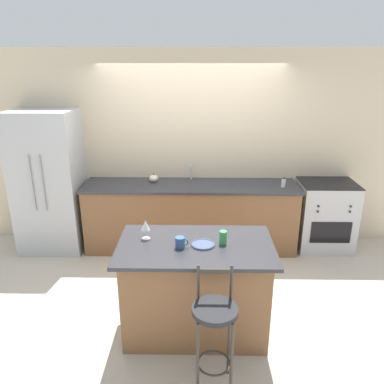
{
  "coord_description": "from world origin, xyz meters",
  "views": [
    {
      "loc": [
        0.1,
        -4.46,
        2.54
      ],
      "look_at": [
        0.03,
        -0.49,
        1.13
      ],
      "focal_mm": 35.0,
      "sensor_mm": 36.0,
      "label": 1
    }
  ],
  "objects": [
    {
      "name": "bar_stool_near",
      "position": [
        0.23,
        -2.06,
        0.61
      ],
      "size": [
        0.36,
        0.36,
        1.05
      ],
      "color": "#332D28",
      "rests_on": "ground_plane"
    },
    {
      "name": "coffee_mug",
      "position": [
        -0.06,
        -1.43,
        0.99
      ],
      "size": [
        0.12,
        0.09,
        0.1
      ],
      "color": "#335689",
      "rests_on": "kitchen_island"
    },
    {
      "name": "kitchen_island",
      "position": [
        0.08,
        -1.38,
        0.47
      ],
      "size": [
        1.44,
        0.85,
        0.93
      ],
      "color": "brown",
      "rests_on": "ground_plane"
    },
    {
      "name": "oven_range",
      "position": [
        1.88,
        0.41,
        0.48
      ],
      "size": [
        0.75,
        0.62,
        0.96
      ],
      "color": "#B7B7BC",
      "rests_on": "ground_plane"
    },
    {
      "name": "sink_faucet",
      "position": [
        0.0,
        0.6,
        1.07
      ],
      "size": [
        0.02,
        0.13,
        0.22
      ],
      "color": "#ADAFB5",
      "rests_on": "back_counter"
    },
    {
      "name": "wall_back",
      "position": [
        0.0,
        0.73,
        1.35
      ],
      "size": [
        6.0,
        0.07,
        2.7
      ],
      "color": "beige",
      "rests_on": "ground_plane"
    },
    {
      "name": "pumpkin_decoration",
      "position": [
        -0.52,
        0.49,
        0.99
      ],
      "size": [
        0.12,
        0.12,
        0.12
      ],
      "color": "beige",
      "rests_on": "back_counter"
    },
    {
      "name": "wine_glass",
      "position": [
        -0.39,
        -1.26,
        1.07
      ],
      "size": [
        0.08,
        0.08,
        0.19
      ],
      "color": "white",
      "rests_on": "kitchen_island"
    },
    {
      "name": "ground_plane",
      "position": [
        0.0,
        0.0,
        0.0
      ],
      "size": [
        18.0,
        18.0,
        0.0
      ],
      "primitive_type": "plane",
      "color": "beige"
    },
    {
      "name": "soap_bottle",
      "position": [
        1.24,
        0.29,
        0.99
      ],
      "size": [
        0.06,
        0.06,
        0.13
      ],
      "color": "silver",
      "rests_on": "back_counter"
    },
    {
      "name": "back_counter",
      "position": [
        0.0,
        0.39,
        0.47
      ],
      "size": [
        2.92,
        0.71,
        0.94
      ],
      "color": "brown",
      "rests_on": "ground_plane"
    },
    {
      "name": "dinner_plate",
      "position": [
        0.15,
        -1.39,
        0.94
      ],
      "size": [
        0.22,
        0.22,
        0.02
      ],
      "color": "#425170",
      "rests_on": "kitchen_island"
    },
    {
      "name": "tumbler_cup",
      "position": [
        0.33,
        -1.35,
        1.0
      ],
      "size": [
        0.07,
        0.07,
        0.13
      ],
      "color": "#3D934C",
      "rests_on": "kitchen_island"
    },
    {
      "name": "refrigerator",
      "position": [
        -1.93,
        0.36,
        0.97
      ],
      "size": [
        0.85,
        0.72,
        1.93
      ],
      "color": "#ADAFB5",
      "rests_on": "ground_plane"
    }
  ]
}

